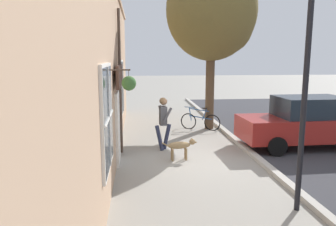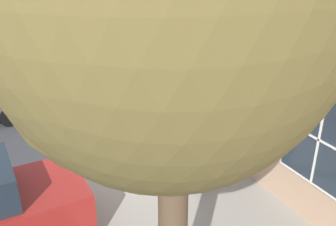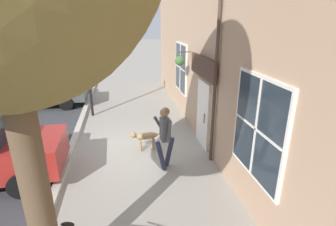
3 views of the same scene
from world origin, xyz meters
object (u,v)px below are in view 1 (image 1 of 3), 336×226
(pedestrian_walking, at_px, (163,118))
(street_tree_by_curb, at_px, (214,14))
(dog_on_leash, at_px, (181,146))
(parked_car_mid_block, at_px, (305,122))
(street_lamp, at_px, (307,63))
(leaning_bicycle, at_px, (200,121))

(pedestrian_walking, height_order, street_tree_by_curb, street_tree_by_curb)
(dog_on_leash, bearing_deg, parked_car_mid_block, 12.91)
(street_lamp, bearing_deg, pedestrian_walking, 116.94)
(pedestrian_walking, height_order, leaning_bicycle, pedestrian_walking)
(street_lamp, bearing_deg, dog_on_leash, 118.87)
(leaning_bicycle, distance_m, street_lamp, 7.99)
(leaning_bicycle, height_order, street_lamp, street_lamp)
(street_lamp, bearing_deg, leaning_bicycle, 94.09)
(street_lamp, bearing_deg, street_tree_by_curb, 90.04)
(leaning_bicycle, xyz_separation_m, parked_car_mid_block, (3.04, -3.05, 0.50))
(leaning_bicycle, bearing_deg, street_lamp, -85.91)
(pedestrian_walking, distance_m, parked_car_mid_block, 4.86)
(leaning_bicycle, bearing_deg, dog_on_leash, -108.70)
(dog_on_leash, xyz_separation_m, leaning_bicycle, (1.38, 4.07, -0.07))
(leaning_bicycle, xyz_separation_m, street_lamp, (0.54, -7.54, 2.58))
(pedestrian_walking, distance_m, street_tree_by_curb, 5.38)
(pedestrian_walking, relative_size, parked_car_mid_block, 0.41)
(dog_on_leash, distance_m, street_tree_by_curb, 6.37)
(dog_on_leash, bearing_deg, street_lamp, -61.13)
(dog_on_leash, bearing_deg, leaning_bicycle, 71.30)
(dog_on_leash, distance_m, parked_car_mid_block, 4.55)
(parked_car_mid_block, bearing_deg, pedestrian_walking, 178.20)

